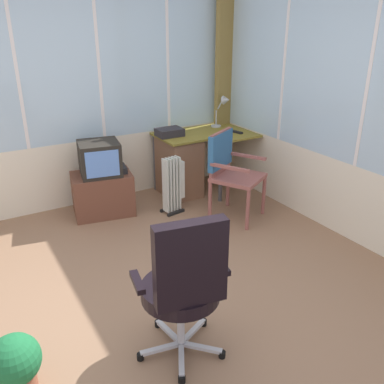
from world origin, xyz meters
TOP-DOWN VIEW (x-y plane):
  - ground at (0.00, 0.00)m, footprint 5.23×5.30m
  - north_window_panel at (-0.00, 2.18)m, footprint 4.23×0.07m
  - east_window_panel at (2.14, 0.00)m, footprint 0.07×4.30m
  - curtain_corner at (2.01, 2.05)m, footprint 0.26×0.10m
  - desk at (1.25, 1.82)m, footprint 1.11×0.81m
  - desk_lamp at (1.92, 1.90)m, footprint 0.24×0.21m
  - tv_remote at (1.89, 1.56)m, footprint 0.08×0.16m
  - paper_tray at (1.12, 1.87)m, footprint 0.31×0.24m
  - wooden_armchair at (1.38, 1.03)m, footprint 0.65×0.65m
  - office_chair at (-0.08, -0.60)m, footprint 0.62×0.57m
  - tv_on_stand at (0.22, 1.76)m, footprint 0.71×0.55m
  - space_heater at (0.91, 1.39)m, footprint 0.28×0.20m
  - potted_plant at (-1.06, -0.33)m, footprint 0.30×0.30m

SIDE VIEW (x-z plane):
  - ground at x=0.00m, z-range -0.06..0.00m
  - potted_plant at x=-1.06m, z-range 0.02..0.42m
  - space_heater at x=0.91m, z-range 0.01..0.65m
  - tv_on_stand at x=0.22m, z-range -0.05..0.78m
  - desk at x=1.25m, z-range 0.02..0.77m
  - office_chair at x=-0.08m, z-range 0.07..1.11m
  - wooden_armchair at x=1.38m, z-range 0.13..1.07m
  - tv_remote at x=1.89m, z-range 0.74..0.77m
  - paper_tray at x=1.12m, z-range 0.74..0.83m
  - desk_lamp at x=1.92m, z-range 0.81..1.21m
  - curtain_corner at x=2.01m, z-range 0.00..2.64m
  - east_window_panel at x=2.14m, z-range 0.00..2.74m
  - north_window_panel at x=0.00m, z-range 0.00..2.74m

